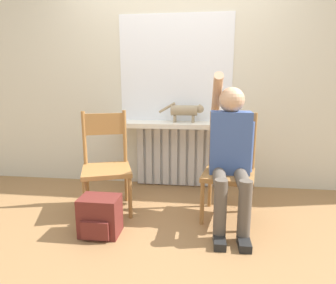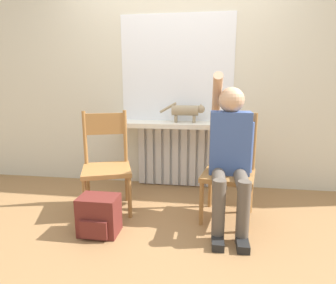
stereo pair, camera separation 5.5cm
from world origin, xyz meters
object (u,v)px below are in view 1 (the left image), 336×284
object	(u,v)px
backpack	(100,216)
person	(231,150)
cat	(186,111)
chair_right	(229,167)
chair_left	(106,163)

from	to	relation	value
backpack	person	bearing A→B (deg)	18.71
person	cat	size ratio (longest dim) A/B	2.59
chair_right	backpack	xyz separation A→B (m)	(-1.04, -0.47, -0.31)
chair_left	cat	size ratio (longest dim) A/B	1.88
chair_right	backpack	distance (m)	1.18
person	cat	distance (m)	0.90
chair_left	cat	world-z (taller)	cat
cat	backpack	xyz separation A→B (m)	(-0.61, -1.10, -0.75)
backpack	chair_left	bearing A→B (deg)	101.85
chair_left	chair_right	bearing A→B (deg)	-20.27
cat	backpack	world-z (taller)	cat
person	cat	bearing A→B (deg)	119.52
person	backpack	size ratio (longest dim) A/B	4.09
chair_left	backpack	world-z (taller)	chair_left
chair_right	chair_left	bearing A→B (deg)	-169.02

